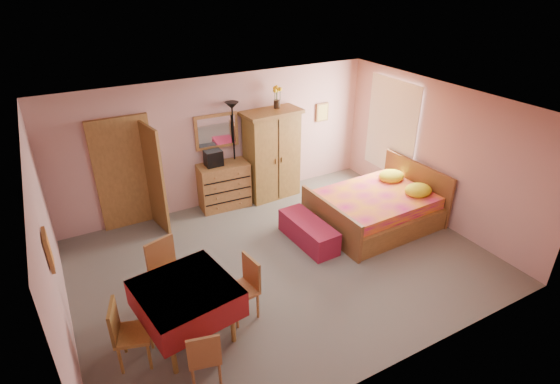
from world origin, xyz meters
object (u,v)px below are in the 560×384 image
stereo (213,158)px  chair_north (171,275)px  wardrobe (272,155)px  sunflower_vase (277,97)px  chest_of_drawers (224,186)px  chair_south (204,353)px  wall_mirror (217,131)px  bench (308,232)px  dining_table (188,312)px  chair_east (240,290)px  chair_west (133,333)px  floor_lamp (234,154)px  bed (375,200)px

stereo → chair_north: stereo is taller
wardrobe → sunflower_vase: 1.17m
chest_of_drawers → chair_south: size_ratio=1.20×
wall_mirror → stereo: bearing=-130.8°
bench → dining_table: dining_table is taller
chair_north → chair_east: (0.75, -0.73, -0.04)m
chair_north → chair_west: chair_north is taller
wall_mirror → bench: bearing=-67.0°
floor_lamp → wardrobe: bearing=-13.2°
floor_lamp → sunflower_vase: bearing=-5.1°
chair_east → chair_west: bearing=86.2°
chair_south → chair_west: 0.93m
chest_of_drawers → stereo: 0.64m
chair_west → chair_east: bearing=111.1°
floor_lamp → dining_table: size_ratio=1.83×
stereo → chair_west: bearing=-126.1°
stereo → chair_south: (-1.66, -3.83, -0.67)m
chest_of_drawers → chair_east: 3.20m
stereo → sunflower_vase: size_ratio=0.73×
bed → wall_mirror: bearing=133.4°
floor_lamp → sunflower_vase: 1.40m
wardrobe → chair_south: 4.77m
chair_south → chair_west: bearing=147.9°
sunflower_vase → bench: bearing=-102.9°
floor_lamp → dining_table: bearing=-123.0°
bed → bench: bearing=175.7°
bench → chair_west: size_ratio=1.40×
chair_south → wardrobe: bearing=66.1°
stereo → sunflower_vase: bearing=0.9°
chair_east → sunflower_vase: bearing=-43.7°
sunflower_vase → bed: bearing=-64.6°
wardrobe → bench: size_ratio=1.47×
chest_of_drawers → wardrobe: 1.17m
chair_west → dining_table: bearing=112.6°
stereo → chair_west: 3.97m
bed → chair_west: bearing=-168.0°
stereo → chair_north: (-1.60, -2.34, -0.59)m
stereo → chair_north: 2.89m
sunflower_vase → chair_east: bearing=-126.1°
chest_of_drawers → chair_south: 4.21m
bench → chair_south: bearing=-144.4°
wall_mirror → dining_table: size_ratio=0.76×
wall_mirror → chair_north: 3.25m
bench → chair_north: (-2.56, -0.38, 0.29)m
wardrobe → chair_south: wardrobe is taller
bench → dining_table: 2.81m
bench → dining_table: (-2.56, -1.14, 0.21)m
floor_lamp → chair_south: 4.52m
bench → chair_south: 3.22m
stereo → floor_lamp: (0.48, 0.10, -0.04)m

